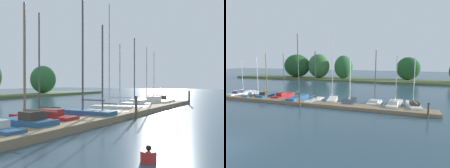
# 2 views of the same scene
# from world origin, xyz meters

# --- Properties ---
(dock_pier) EXTENTS (27.87, 1.80, 0.35)m
(dock_pier) POSITION_xyz_m (0.00, 11.66, 0.17)
(dock_pier) COLOR #847051
(dock_pier) RESTS_ON ground
(sailboat_2) EXTENTS (1.56, 3.48, 6.04)m
(sailboat_2) POSITION_xyz_m (-7.09, 13.01, 0.43)
(sailboat_2) COLOR #285684
(sailboat_2) RESTS_ON ground
(sailboat_3) EXTENTS (1.24, 4.23, 6.09)m
(sailboat_3) POSITION_xyz_m (-5.00, 13.96, 0.35)
(sailboat_3) COLOR maroon
(sailboat_3) RESTS_ON ground
(sailboat_4) EXTENTS (1.20, 4.04, 8.42)m
(sailboat_4) POSITION_xyz_m (-2.18, 13.11, 0.45)
(sailboat_4) COLOR #285684
(sailboat_4) RESTS_ON ground
(sailboat_5) EXTENTS (1.32, 3.66, 6.23)m
(sailboat_5) POSITION_xyz_m (0.21, 13.13, 0.36)
(sailboat_5) COLOR white
(sailboat_5) RESTS_ON ground
(sailboat_6) EXTENTS (1.67, 3.40, 8.19)m
(sailboat_6) POSITION_xyz_m (2.25, 13.72, 0.37)
(sailboat_6) COLOR silver
(sailboat_6) RESTS_ON ground
(sailboat_7) EXTENTS (1.81, 4.45, 5.44)m
(sailboat_7) POSITION_xyz_m (4.42, 13.92, 0.26)
(sailboat_7) COLOR #232833
(sailboat_7) RESTS_ON ground
(sailboat_8) EXTENTS (1.54, 2.93, 6.31)m
(sailboat_8) POSITION_xyz_m (7.42, 13.96, 0.34)
(sailboat_8) COLOR white
(sailboat_8) RESTS_ON ground
(sailboat_9) EXTENTS (1.72, 4.37, 5.71)m
(sailboat_9) POSITION_xyz_m (9.71, 13.63, 0.36)
(sailboat_9) COLOR silver
(sailboat_9) RESTS_ON ground
(sailboat_10) EXTENTS (1.62, 3.98, 5.44)m
(sailboat_10) POSITION_xyz_m (11.59, 13.58, 0.37)
(sailboat_10) COLOR white
(sailboat_10) RESTS_ON ground
(mooring_piling_1) EXTENTS (0.19, 0.19, 1.43)m
(mooring_piling_1) POSITION_xyz_m (-0.42, 10.41, 0.72)
(mooring_piling_1) COLOR brown
(mooring_piling_1) RESTS_ON ground
(mooring_piling_2) EXTENTS (0.21, 0.21, 1.42)m
(mooring_piling_2) POSITION_xyz_m (12.70, 10.41, 0.71)
(mooring_piling_2) COLOR brown
(mooring_piling_2) RESTS_ON ground
(channel_buoy_0) EXTENTS (0.49, 0.49, 0.49)m
(channel_buoy_0) POSITION_xyz_m (-9.24, 6.06, 0.18)
(channel_buoy_0) COLOR red
(channel_buoy_0) RESTS_ON ground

